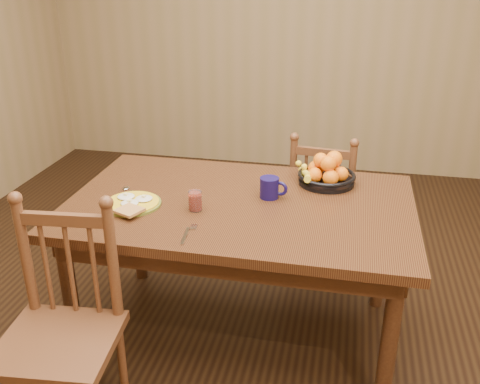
% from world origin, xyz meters
% --- Properties ---
extents(room, '(4.52, 5.02, 2.72)m').
position_xyz_m(room, '(0.00, 0.00, 1.35)').
color(room, black).
rests_on(room, ground).
extents(dining_table, '(1.60, 1.00, 0.75)m').
position_xyz_m(dining_table, '(0.00, 0.00, 0.67)').
color(dining_table, black).
rests_on(dining_table, ground).
extents(chair_far, '(0.44, 0.42, 0.89)m').
position_xyz_m(chair_far, '(0.36, 0.73, 0.43)').
color(chair_far, '#4A2516').
rests_on(chair_far, ground).
extents(chair_near, '(0.47, 0.46, 0.96)m').
position_xyz_m(chair_near, '(-0.55, -0.72, 0.47)').
color(chair_near, '#4A2516').
rests_on(chair_near, ground).
extents(breakfast_plate, '(0.26, 0.30, 0.04)m').
position_xyz_m(breakfast_plate, '(-0.48, -0.14, 0.76)').
color(breakfast_plate, '#59601E').
rests_on(breakfast_plate, dining_table).
extents(fork, '(0.04, 0.18, 0.00)m').
position_xyz_m(fork, '(-0.15, -0.35, 0.75)').
color(fork, silver).
rests_on(fork, dining_table).
extents(spoon, '(0.07, 0.15, 0.01)m').
position_xyz_m(spoon, '(-0.58, 0.01, 0.75)').
color(spoon, silver).
rests_on(spoon, dining_table).
extents(coffee_mug, '(0.13, 0.09, 0.10)m').
position_xyz_m(coffee_mug, '(0.13, 0.08, 0.80)').
color(coffee_mug, '#100A39').
rests_on(coffee_mug, dining_table).
extents(juice_glass, '(0.06, 0.06, 0.09)m').
position_xyz_m(juice_glass, '(-0.18, -0.13, 0.79)').
color(juice_glass, silver).
rests_on(juice_glass, dining_table).
extents(fruit_bowl, '(0.32, 0.29, 0.17)m').
position_xyz_m(fruit_bowl, '(0.37, 0.31, 0.81)').
color(fruit_bowl, black).
rests_on(fruit_bowl, dining_table).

